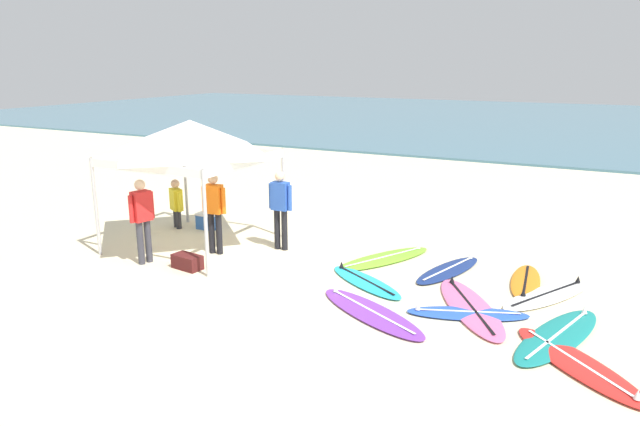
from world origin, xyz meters
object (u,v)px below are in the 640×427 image
at_px(surfboard_cyan, 365,282).
at_px(person_orange, 214,208).
at_px(surfboard_blue, 467,313).
at_px(cooler_box, 208,221).
at_px(person_red, 142,215).
at_px(surfboard_red, 578,364).
at_px(person_blue, 280,205).
at_px(surfboard_pink, 470,307).
at_px(surfboard_white, 547,295).
at_px(person_yellow, 176,202).
at_px(surfboard_purple, 371,312).
at_px(surfboard_orange, 525,282).
at_px(surfboard_navy, 449,270).
at_px(surfboard_lime, 384,258).
at_px(canopy_tent, 190,137).
at_px(gear_bag_near_tent, 187,262).
at_px(surfboard_teal, 558,336).

relative_size(surfboard_cyan, person_orange, 1.13).
height_order(surfboard_blue, cooler_box, cooler_box).
xyz_separation_m(person_red, cooler_box, (-0.40, 2.54, -0.79)).
height_order(surfboard_red, person_blue, person_blue).
distance_m(surfboard_pink, surfboard_white, 1.54).
height_order(surfboard_cyan, person_orange, person_orange).
bearing_deg(person_yellow, person_red, -63.86).
relative_size(surfboard_purple, surfboard_blue, 1.20).
bearing_deg(surfboard_orange, person_red, -161.83).
distance_m(surfboard_navy, cooler_box, 5.98).
bearing_deg(surfboard_lime, surfboard_purple, -73.68).
xyz_separation_m(surfboard_blue, person_yellow, (-7.47, 1.83, 0.62)).
bearing_deg(surfboard_purple, person_red, 177.50).
bearing_deg(surfboard_white, person_red, -166.14).
bearing_deg(canopy_tent, surfboard_cyan, -5.43).
bearing_deg(gear_bag_near_tent, cooler_box, 119.52).
bearing_deg(person_yellow, cooler_box, 20.57).
bearing_deg(surfboard_teal, cooler_box, 164.44).
xyz_separation_m(surfboard_cyan, surfboard_white, (3.03, 0.85, -0.00)).
height_order(surfboard_cyan, surfboard_white, same).
distance_m(surfboard_teal, person_orange, 6.95).
distance_m(canopy_tent, surfboard_purple, 5.57).
distance_m(surfboard_purple, cooler_box, 6.04).
relative_size(surfboard_cyan, person_blue, 1.13).
xyz_separation_m(surfboard_orange, surfboard_cyan, (-2.61, -1.32, -0.00)).
height_order(surfboard_purple, person_orange, person_orange).
bearing_deg(surfboard_white, surfboard_orange, 132.29).
distance_m(surfboard_orange, person_blue, 5.10).
distance_m(surfboard_teal, gear_bag_near_tent, 6.76).
distance_m(surfboard_pink, surfboard_cyan, 1.98).
bearing_deg(surfboard_teal, surfboard_pink, 162.38).
distance_m(surfboard_red, person_red, 8.12).
bearing_deg(person_orange, person_red, -128.60).
bearing_deg(cooler_box, surfboard_lime, -2.51).
relative_size(surfboard_purple, cooler_box, 4.77).
xyz_separation_m(surfboard_purple, person_yellow, (-6.09, 2.49, 0.62)).
bearing_deg(cooler_box, surfboard_orange, -1.93).
bearing_deg(surfboard_purple, surfboard_navy, 76.46).
height_order(surfboard_blue, surfboard_orange, same).
height_order(surfboard_red, person_yellow, person_yellow).
height_order(surfboard_purple, person_blue, person_blue).
bearing_deg(surfboard_navy, canopy_tent, -170.52).
bearing_deg(canopy_tent, person_blue, 18.89).
height_order(canopy_tent, person_blue, canopy_tent).
xyz_separation_m(surfboard_navy, person_blue, (-3.59, -0.28, 0.95)).
xyz_separation_m(surfboard_lime, surfboard_white, (3.19, -0.51, 0.00)).
xyz_separation_m(surfboard_pink, surfboard_cyan, (-1.97, 0.26, 0.00)).
height_order(surfboard_pink, person_orange, person_orange).
bearing_deg(canopy_tent, surfboard_blue, -8.55).
distance_m(surfboard_blue, surfboard_cyan, 2.05).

